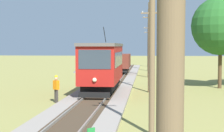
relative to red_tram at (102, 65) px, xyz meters
The scene contains 10 objects.
red_tram is the anchor object (origin of this frame).
freight_car 18.15m from the red_tram, 90.01° to the left, with size 2.40×5.20×2.31m.
utility_pole_near_tram 12.88m from the red_tram, 73.90° to the right, with size 1.40×0.30×7.57m.
utility_pole_mid 4.11m from the red_tram, 23.15° to the left, with size 1.40×0.41×7.04m.
utility_pole_far 15.56m from the red_tram, 76.75° to the left, with size 1.40×0.48×7.85m.
utility_pole_distant 26.83m from the red_tram, 82.40° to the left, with size 1.40×0.40×7.14m.
utility_pole_horizon 37.91m from the red_tram, 84.64° to the left, with size 1.40×0.43×6.89m.
gravel_pile 22.68m from the red_tram, 103.44° to the left, with size 3.03×3.03×1.30m, color gray.
track_worker 5.23m from the red_tram, 118.27° to the right, with size 0.45×0.43×1.78m.
tree_left_far 11.18m from the red_tram, 26.67° to the left, with size 5.00×5.00×7.84m.
Camera 1 is at (3.34, -6.24, 3.62)m, focal length 58.26 mm.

